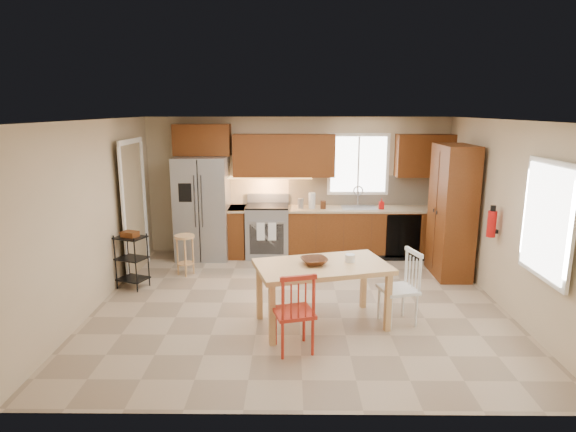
# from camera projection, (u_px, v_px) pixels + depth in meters

# --- Properties ---
(floor) EXTENTS (5.50, 5.50, 0.00)m
(floor) POSITION_uv_depth(u_px,v_px,m) (299.00, 303.00, 6.69)
(floor) COLOR tan
(floor) RESTS_ON ground
(ceiling) EXTENTS (5.50, 5.00, 0.02)m
(ceiling) POSITION_uv_depth(u_px,v_px,m) (300.00, 120.00, 6.14)
(ceiling) COLOR silver
(ceiling) RESTS_ON ground
(wall_back) EXTENTS (5.50, 0.02, 2.50)m
(wall_back) POSITION_uv_depth(u_px,v_px,m) (298.00, 186.00, 8.86)
(wall_back) COLOR #CCB793
(wall_back) RESTS_ON ground
(wall_front) EXTENTS (5.50, 0.02, 2.50)m
(wall_front) POSITION_uv_depth(u_px,v_px,m) (304.00, 281.00, 3.98)
(wall_front) COLOR #CCB793
(wall_front) RESTS_ON ground
(wall_left) EXTENTS (0.02, 5.00, 2.50)m
(wall_left) POSITION_uv_depth(u_px,v_px,m) (95.00, 215.00, 6.44)
(wall_left) COLOR #CCB793
(wall_left) RESTS_ON ground
(wall_right) EXTENTS (0.02, 5.00, 2.50)m
(wall_right) POSITION_uv_depth(u_px,v_px,m) (506.00, 216.00, 6.39)
(wall_right) COLOR #CCB793
(wall_right) RESTS_ON ground
(refrigerator) EXTENTS (0.92, 0.75, 1.82)m
(refrigerator) POSITION_uv_depth(u_px,v_px,m) (203.00, 208.00, 8.58)
(refrigerator) COLOR gray
(refrigerator) RESTS_ON floor
(range_stove) EXTENTS (0.76, 0.63, 0.92)m
(range_stove) POSITION_uv_depth(u_px,v_px,m) (267.00, 232.00, 8.73)
(range_stove) COLOR gray
(range_stove) RESTS_ON floor
(base_cabinet_narrow) EXTENTS (0.30, 0.60, 0.90)m
(base_cabinet_narrow) POSITION_uv_depth(u_px,v_px,m) (237.00, 232.00, 8.75)
(base_cabinet_narrow) COLOR #612E11
(base_cabinet_narrow) RESTS_ON floor
(base_cabinet_run) EXTENTS (2.92, 0.60, 0.90)m
(base_cabinet_run) POSITION_uv_depth(u_px,v_px,m) (369.00, 232.00, 8.73)
(base_cabinet_run) COLOR #612E11
(base_cabinet_run) RESTS_ON floor
(dishwasher) EXTENTS (0.60, 0.02, 0.78)m
(dishwasher) POSITION_uv_depth(u_px,v_px,m) (403.00, 236.00, 8.44)
(dishwasher) COLOR black
(dishwasher) RESTS_ON floor
(backsplash) EXTENTS (2.92, 0.03, 0.55)m
(backsplash) POSITION_uv_depth(u_px,v_px,m) (368.00, 190.00, 8.85)
(backsplash) COLOR beige
(backsplash) RESTS_ON wall_back
(upper_over_fridge) EXTENTS (1.00, 0.35, 0.55)m
(upper_over_fridge) POSITION_uv_depth(u_px,v_px,m) (202.00, 140.00, 8.51)
(upper_over_fridge) COLOR #632E10
(upper_over_fridge) RESTS_ON wall_back
(upper_left_block) EXTENTS (1.80, 0.35, 0.75)m
(upper_left_block) POSITION_uv_depth(u_px,v_px,m) (284.00, 155.00, 8.56)
(upper_left_block) COLOR #632E10
(upper_left_block) RESTS_ON wall_back
(upper_right_block) EXTENTS (1.00, 0.35, 0.75)m
(upper_right_block) POSITION_uv_depth(u_px,v_px,m) (424.00, 156.00, 8.54)
(upper_right_block) COLOR #632E10
(upper_right_block) RESTS_ON wall_back
(window_back) EXTENTS (1.12, 0.04, 1.12)m
(window_back) POSITION_uv_depth(u_px,v_px,m) (358.00, 164.00, 8.74)
(window_back) COLOR white
(window_back) RESTS_ON wall_back
(sink) EXTENTS (0.62, 0.46, 0.16)m
(sink) POSITION_uv_depth(u_px,v_px,m) (359.00, 210.00, 8.64)
(sink) COLOR gray
(sink) RESTS_ON base_cabinet_run
(undercab_glow) EXTENTS (1.60, 0.30, 0.01)m
(undercab_glow) POSITION_uv_depth(u_px,v_px,m) (267.00, 178.00, 8.63)
(undercab_glow) COLOR #FFBF66
(undercab_glow) RESTS_ON wall_back
(soap_bottle) EXTENTS (0.09, 0.09, 0.19)m
(soap_bottle) POSITION_uv_depth(u_px,v_px,m) (381.00, 204.00, 8.51)
(soap_bottle) COLOR #BA0E0C
(soap_bottle) RESTS_ON base_cabinet_run
(paper_towel) EXTENTS (0.12, 0.12, 0.28)m
(paper_towel) POSITION_uv_depth(u_px,v_px,m) (312.00, 201.00, 8.56)
(paper_towel) COLOR silver
(paper_towel) RESTS_ON base_cabinet_run
(canister_steel) EXTENTS (0.11, 0.11, 0.18)m
(canister_steel) POSITION_uv_depth(u_px,v_px,m) (301.00, 203.00, 8.57)
(canister_steel) COLOR gray
(canister_steel) RESTS_ON base_cabinet_run
(canister_wood) EXTENTS (0.10, 0.10, 0.14)m
(canister_wood) POSITION_uv_depth(u_px,v_px,m) (323.00, 205.00, 8.54)
(canister_wood) COLOR #4B2714
(canister_wood) RESTS_ON base_cabinet_run
(pantry) EXTENTS (0.50, 0.95, 2.10)m
(pantry) POSITION_uv_depth(u_px,v_px,m) (452.00, 211.00, 7.61)
(pantry) COLOR #612E11
(pantry) RESTS_ON floor
(fire_extinguisher) EXTENTS (0.12, 0.12, 0.36)m
(fire_extinguisher) POSITION_uv_depth(u_px,v_px,m) (492.00, 224.00, 6.57)
(fire_extinguisher) COLOR #BA0E0C
(fire_extinguisher) RESTS_ON wall_right
(window_right) EXTENTS (0.04, 1.02, 1.32)m
(window_right) POSITION_uv_depth(u_px,v_px,m) (548.00, 221.00, 5.23)
(window_right) COLOR white
(window_right) RESTS_ON wall_right
(doorway) EXTENTS (0.04, 0.95, 2.10)m
(doorway) POSITION_uv_depth(u_px,v_px,m) (133.00, 210.00, 7.75)
(doorway) COLOR #8C7A59
(doorway) RESTS_ON wall_left
(dining_table) EXTENTS (1.77, 1.28, 0.77)m
(dining_table) POSITION_uv_depth(u_px,v_px,m) (322.00, 295.00, 5.94)
(dining_table) COLOR tan
(dining_table) RESTS_ON floor
(chair_red) EXTENTS (0.54, 0.54, 0.93)m
(chair_red) POSITION_uv_depth(u_px,v_px,m) (294.00, 311.00, 5.29)
(chair_red) COLOR #B22A1B
(chair_red) RESTS_ON floor
(chair_white) EXTENTS (0.54, 0.54, 0.93)m
(chair_white) POSITION_uv_depth(u_px,v_px,m) (398.00, 288.00, 5.97)
(chair_white) COLOR silver
(chair_white) RESTS_ON floor
(table_bowl) EXTENTS (0.39, 0.39, 0.08)m
(table_bowl) POSITION_uv_depth(u_px,v_px,m) (314.00, 265.00, 5.86)
(table_bowl) COLOR #4B2714
(table_bowl) RESTS_ON dining_table
(table_jar) EXTENTS (0.15, 0.15, 0.14)m
(table_jar) POSITION_uv_depth(u_px,v_px,m) (350.00, 260.00, 5.94)
(table_jar) COLOR silver
(table_jar) RESTS_ON dining_table
(bar_stool) EXTENTS (0.42, 0.42, 0.66)m
(bar_stool) POSITION_uv_depth(u_px,v_px,m) (185.00, 255.00, 7.77)
(bar_stool) COLOR tan
(bar_stool) RESTS_ON floor
(utility_cart) EXTENTS (0.50, 0.45, 0.83)m
(utility_cart) POSITION_uv_depth(u_px,v_px,m) (132.00, 261.00, 7.19)
(utility_cart) COLOR black
(utility_cart) RESTS_ON floor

